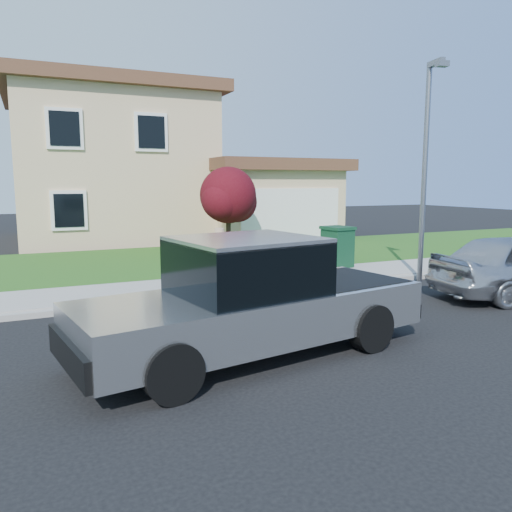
{
  "coord_description": "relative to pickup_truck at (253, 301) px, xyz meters",
  "views": [
    {
      "loc": [
        -3.53,
        -7.59,
        2.63
      ],
      "look_at": [
        0.48,
        1.26,
        1.2
      ],
      "focal_mm": 35.0,
      "sensor_mm": 36.0,
      "label": 1
    }
  ],
  "objects": [
    {
      "name": "ornamental_tree",
      "position": [
        3.59,
        10.19,
        1.23
      ],
      "size": [
        2.26,
        2.04,
        3.11
      ],
      "color": "black",
      "rests_on": "lawn"
    },
    {
      "name": "trash_bin",
      "position": [
        5.26,
        5.63,
        -0.09
      ],
      "size": [
        0.84,
        0.93,
        1.2
      ],
      "rotation": [
        0.0,
        0.0,
        0.13
      ],
      "color": "#0E331D",
      "rests_on": "sidewalk"
    },
    {
      "name": "house",
      "position": [
        1.84,
        17.22,
        2.31
      ],
      "size": [
        14.0,
        11.3,
        6.85
      ],
      "color": "tan",
      "rests_on": "ground"
    },
    {
      "name": "street_lamp",
      "position": [
        6.26,
        3.2,
        2.33
      ],
      "size": [
        0.34,
        0.73,
        5.59
      ],
      "rotation": [
        0.0,
        0.0,
        -0.21
      ],
      "color": "slate",
      "rests_on": "ground"
    },
    {
      "name": "pickup_truck",
      "position": [
        0.0,
        0.0,
        0.0
      ],
      "size": [
        5.79,
        2.74,
        1.83
      ],
      "rotation": [
        0.0,
        0.0,
        0.16
      ],
      "color": "black",
      "rests_on": "ground"
    },
    {
      "name": "curb",
      "position": [
        1.53,
        3.74,
        -0.79
      ],
      "size": [
        40.0,
        0.2,
        0.12
      ],
      "primitive_type": "cube",
      "color": "gray",
      "rests_on": "ground"
    },
    {
      "name": "sidewalk",
      "position": [
        1.53,
        4.84,
        -0.78
      ],
      "size": [
        40.0,
        2.0,
        0.15
      ],
      "primitive_type": "cube",
      "color": "gray",
      "rests_on": "ground"
    },
    {
      "name": "woman",
      "position": [
        0.69,
        3.34,
        -0.07
      ],
      "size": [
        0.58,
        0.41,
        1.66
      ],
      "rotation": [
        0.0,
        0.0,
        3.23
      ],
      "color": "tan",
      "rests_on": "ground"
    },
    {
      "name": "lawn",
      "position": [
        1.53,
        9.34,
        -0.8
      ],
      "size": [
        40.0,
        7.0,
        0.1
      ],
      "primitive_type": "cube",
      "color": "#1B5117",
      "rests_on": "ground"
    },
    {
      "name": "ground",
      "position": [
        0.53,
        0.84,
        -0.85
      ],
      "size": [
        80.0,
        80.0,
        0.0
      ],
      "primitive_type": "plane",
      "color": "black",
      "rests_on": "ground"
    }
  ]
}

